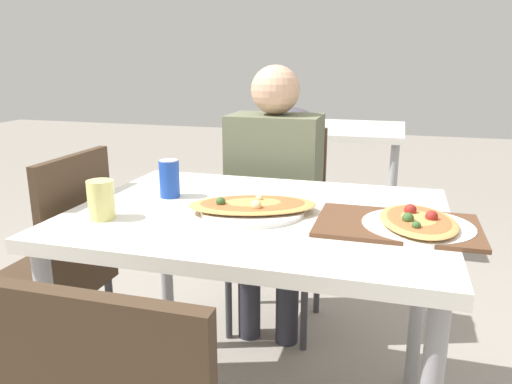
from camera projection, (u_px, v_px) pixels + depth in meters
name	position (u px, v px, depth m)	size (l,w,h in m)	color
dining_table	(258.00, 237.00, 1.53)	(1.12, 0.83, 0.78)	silver
chair_far_seated	(280.00, 218.00, 2.31)	(0.40, 0.40, 0.92)	#3F2D1E
chair_side_left	(55.00, 268.00, 1.76)	(0.40, 0.40, 0.92)	#3F2D1E
person_seated	(274.00, 183.00, 2.15)	(0.38, 0.27, 1.20)	#2D2D38
pizza_main	(252.00, 207.00, 1.49)	(0.43, 0.32, 0.05)	white
soda_can	(169.00, 179.00, 1.65)	(0.07, 0.07, 0.12)	#1E47B2
drink_glass	(101.00, 200.00, 1.42)	(0.08, 0.08, 0.11)	#E0DB7F
serving_tray	(397.00, 225.00, 1.36)	(0.43, 0.29, 0.01)	brown
pizza_second	(418.00, 223.00, 1.34)	(0.30, 0.33, 0.06)	white
background_table	(314.00, 135.00, 3.39)	(1.10, 0.80, 0.90)	silver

